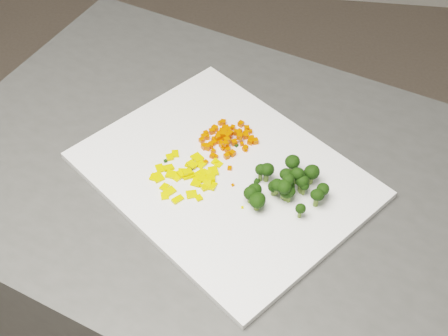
# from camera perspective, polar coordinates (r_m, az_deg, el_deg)

# --- Properties ---
(counter_block) EXTENTS (1.10, 0.94, 0.90)m
(counter_block) POSITION_cam_1_polar(r_m,az_deg,el_deg) (1.36, 0.01, -13.11)
(counter_block) COLOR #41413E
(counter_block) RESTS_ON ground
(cutting_board) EXTENTS (0.53, 0.52, 0.01)m
(cutting_board) POSITION_cam_1_polar(r_m,az_deg,el_deg) (0.98, -0.00, -0.62)
(cutting_board) COLOR white
(cutting_board) RESTS_ON counter_block
(carrot_pile) EXTENTS (0.09, 0.09, 0.03)m
(carrot_pile) POSITION_cam_1_polar(r_m,az_deg,el_deg) (1.02, 0.32, 3.00)
(carrot_pile) COLOR #E84302
(carrot_pile) RESTS_ON cutting_board
(pepper_pile) EXTENTS (0.11, 0.11, 0.01)m
(pepper_pile) POSITION_cam_1_polar(r_m,az_deg,el_deg) (0.97, -3.36, -0.45)
(pepper_pile) COLOR yellow
(pepper_pile) RESTS_ON cutting_board
(broccoli_pile) EXTENTS (0.11, 0.11, 0.05)m
(broccoli_pile) POSITION_cam_1_polar(r_m,az_deg,el_deg) (0.93, 5.64, -1.56)
(broccoli_pile) COLOR black
(broccoli_pile) RESTS_ON cutting_board
(carrot_cube_0) EXTENTS (0.01, 0.01, 0.01)m
(carrot_cube_0) POSITION_cam_1_polar(r_m,az_deg,el_deg) (1.03, 0.46, 3.52)
(carrot_cube_0) COLOR #E84302
(carrot_cube_0) RESTS_ON carrot_pile
(carrot_cube_1) EXTENTS (0.01, 0.01, 0.01)m
(carrot_cube_1) POSITION_cam_1_polar(r_m,az_deg,el_deg) (1.05, -0.34, 4.14)
(carrot_cube_1) COLOR #E84302
(carrot_cube_1) RESTS_ON carrot_pile
(carrot_cube_2) EXTENTS (0.01, 0.01, 0.01)m
(carrot_cube_2) POSITION_cam_1_polar(r_m,az_deg,el_deg) (1.04, 0.30, 3.55)
(carrot_cube_2) COLOR #E84302
(carrot_cube_2) RESTS_ON carrot_pile
(carrot_cube_3) EXTENTS (0.01, 0.01, 0.01)m
(carrot_cube_3) POSITION_cam_1_polar(r_m,az_deg,el_deg) (1.04, 0.80, 3.73)
(carrot_cube_3) COLOR #E84302
(carrot_cube_3) RESTS_ON carrot_pile
(carrot_cube_4) EXTENTS (0.01, 0.01, 0.01)m
(carrot_cube_4) POSITION_cam_1_polar(r_m,az_deg,el_deg) (1.04, 0.06, 3.69)
(carrot_cube_4) COLOR #E84302
(carrot_cube_4) RESTS_ON carrot_pile
(carrot_cube_5) EXTENTS (0.01, 0.01, 0.01)m
(carrot_cube_5) POSITION_cam_1_polar(r_m,az_deg,el_deg) (1.02, -0.89, 2.34)
(carrot_cube_5) COLOR #E84302
(carrot_cube_5) RESTS_ON carrot_pile
(carrot_cube_6) EXTENTS (0.01, 0.01, 0.01)m
(carrot_cube_6) POSITION_cam_1_polar(r_m,az_deg,el_deg) (1.02, 1.64, 2.21)
(carrot_cube_6) COLOR #E84302
(carrot_cube_6) RESTS_ON carrot_pile
(carrot_cube_7) EXTENTS (0.01, 0.01, 0.01)m
(carrot_cube_7) POSITION_cam_1_polar(r_m,az_deg,el_deg) (1.01, 0.26, 2.54)
(carrot_cube_7) COLOR #E84302
(carrot_cube_7) RESTS_ON carrot_pile
(carrot_cube_8) EXTENTS (0.01, 0.01, 0.01)m
(carrot_cube_8) POSITION_cam_1_polar(r_m,az_deg,el_deg) (1.05, -0.06, 4.19)
(carrot_cube_8) COLOR #E84302
(carrot_cube_8) RESTS_ON carrot_pile
(carrot_cube_9) EXTENTS (0.01, 0.01, 0.01)m
(carrot_cube_9) POSITION_cam_1_polar(r_m,az_deg,el_deg) (1.04, 0.22, 3.68)
(carrot_cube_9) COLOR #E84302
(carrot_cube_9) RESTS_ON carrot_pile
(carrot_cube_10) EXTENTS (0.01, 0.01, 0.01)m
(carrot_cube_10) POSITION_cam_1_polar(r_m,az_deg,el_deg) (1.02, 0.55, 3.17)
(carrot_cube_10) COLOR #E84302
(carrot_cube_10) RESTS_ON carrot_pile
(carrot_cube_11) EXTENTS (0.01, 0.01, 0.01)m
(carrot_cube_11) POSITION_cam_1_polar(r_m,az_deg,el_deg) (1.03, -1.81, 2.88)
(carrot_cube_11) COLOR #E84302
(carrot_cube_11) RESTS_ON carrot_pile
(carrot_cube_12) EXTENTS (0.01, 0.01, 0.01)m
(carrot_cube_12) POSITION_cam_1_polar(r_m,az_deg,el_deg) (1.01, 0.35, 1.68)
(carrot_cube_12) COLOR #E84302
(carrot_cube_12) RESTS_ON carrot_pile
(carrot_cube_13) EXTENTS (0.01, 0.01, 0.01)m
(carrot_cube_13) POSITION_cam_1_polar(r_m,az_deg,el_deg) (1.03, 0.50, 2.91)
(carrot_cube_13) COLOR #E84302
(carrot_cube_13) RESTS_ON carrot_pile
(carrot_cube_14) EXTENTS (0.01, 0.01, 0.01)m
(carrot_cube_14) POSITION_cam_1_polar(r_m,az_deg,el_deg) (1.00, -0.98, 1.53)
(carrot_cube_14) COLOR #E84302
(carrot_cube_14) RESTS_ON carrot_pile
(carrot_cube_15) EXTENTS (0.01, 0.01, 0.01)m
(carrot_cube_15) POSITION_cam_1_polar(r_m,az_deg,el_deg) (1.03, 2.10, 3.22)
(carrot_cube_15) COLOR #E84302
(carrot_cube_15) RESTS_ON carrot_pile
(carrot_cube_16) EXTENTS (0.01, 0.01, 0.01)m
(carrot_cube_16) POSITION_cam_1_polar(r_m,az_deg,el_deg) (1.01, -1.82, 1.97)
(carrot_cube_16) COLOR #E84302
(carrot_cube_16) RESTS_ON carrot_pile
(carrot_cube_17) EXTENTS (0.01, 0.01, 0.01)m
(carrot_cube_17) POSITION_cam_1_polar(r_m,az_deg,el_deg) (1.03, 0.36, 3.42)
(carrot_cube_17) COLOR #E84302
(carrot_cube_17) RESTS_ON carrot_pile
(carrot_cube_18) EXTENTS (0.01, 0.01, 0.01)m
(carrot_cube_18) POSITION_cam_1_polar(r_m,az_deg,el_deg) (1.04, -0.76, 3.63)
(carrot_cube_18) COLOR #E84302
(carrot_cube_18) RESTS_ON carrot_pile
(carrot_cube_19) EXTENTS (0.01, 0.01, 0.01)m
(carrot_cube_19) POSITION_cam_1_polar(r_m,az_deg,el_deg) (1.00, 0.77, 1.35)
(carrot_cube_19) COLOR #E84302
(carrot_cube_19) RESTS_ON carrot_pile
(carrot_cube_20) EXTENTS (0.01, 0.01, 0.01)m
(carrot_cube_20) POSITION_cam_1_polar(r_m,az_deg,el_deg) (1.01, -1.22, 2.05)
(carrot_cube_20) COLOR #E84302
(carrot_cube_20) RESTS_ON carrot_pile
(carrot_cube_21) EXTENTS (0.01, 0.01, 0.01)m
(carrot_cube_21) POSITION_cam_1_polar(r_m,az_deg,el_deg) (1.01, -0.20, 2.19)
(carrot_cube_21) COLOR #E84302
(carrot_cube_21) RESTS_ON carrot_pile
(carrot_cube_22) EXTENTS (0.01, 0.01, 0.01)m
(carrot_cube_22) POSITION_cam_1_polar(r_m,az_deg,el_deg) (1.04, -0.21, 3.44)
(carrot_cube_22) COLOR #E84302
(carrot_cube_22) RESTS_ON carrot_pile
(carrot_cube_23) EXTENTS (0.01, 0.01, 0.01)m
(carrot_cube_23) POSITION_cam_1_polar(r_m,az_deg,el_deg) (1.03, 1.13, 3.27)
(carrot_cube_23) COLOR #E84302
(carrot_cube_23) RESTS_ON carrot_pile
(carrot_cube_24) EXTENTS (0.01, 0.01, 0.01)m
(carrot_cube_24) POSITION_cam_1_polar(r_m,az_deg,el_deg) (1.00, 0.19, 2.21)
(carrot_cube_24) COLOR #E84302
(carrot_cube_24) RESTS_ON carrot_pile
(carrot_cube_25) EXTENTS (0.01, 0.01, 0.01)m
(carrot_cube_25) POSITION_cam_1_polar(r_m,az_deg,el_deg) (1.02, -0.37, 2.47)
(carrot_cube_25) COLOR #E84302
(carrot_cube_25) RESTS_ON carrot_pile
(carrot_cube_26) EXTENTS (0.01, 0.01, 0.01)m
(carrot_cube_26) POSITION_cam_1_polar(r_m,az_deg,el_deg) (1.04, -0.89, 3.70)
(carrot_cube_26) COLOR #E84302
(carrot_cube_26) RESTS_ON carrot_pile
(carrot_cube_27) EXTENTS (0.01, 0.01, 0.01)m
(carrot_cube_27) POSITION_cam_1_polar(r_m,az_deg,el_deg) (1.04, 2.10, 3.63)
(carrot_cube_27) COLOR #E84302
(carrot_cube_27) RESTS_ON carrot_pile
(carrot_cube_28) EXTENTS (0.01, 0.01, 0.01)m
(carrot_cube_28) POSITION_cam_1_polar(r_m,az_deg,el_deg) (1.01, -1.52, 1.93)
(carrot_cube_28) COLOR #E84302
(carrot_cube_28) RESTS_ON carrot_pile
(carrot_cube_29) EXTENTS (0.01, 0.01, 0.01)m
(carrot_cube_29) POSITION_cam_1_polar(r_m,az_deg,el_deg) (0.99, 0.24, 1.09)
(carrot_cube_29) COLOR #E84302
(carrot_cube_29) RESTS_ON carrot_pile
(carrot_cube_30) EXTENTS (0.01, 0.01, 0.01)m
(carrot_cube_30) POSITION_cam_1_polar(r_m,az_deg,el_deg) (1.00, -1.12, 1.10)
(carrot_cube_30) COLOR #E84302
(carrot_cube_30) RESTS_ON carrot_pile
(carrot_cube_31) EXTENTS (0.01, 0.01, 0.01)m
(carrot_cube_31) POSITION_cam_1_polar(r_m,az_deg,el_deg) (1.02, 0.92, 2.35)
(carrot_cube_31) COLOR #E84302
(carrot_cube_31) RESTS_ON carrot_pile
(carrot_cube_32) EXTENTS (0.01, 0.01, 0.01)m
(carrot_cube_32) POSITION_cam_1_polar(r_m,az_deg,el_deg) (1.02, 0.04, 3.28)
(carrot_cube_32) COLOR #E84302
(carrot_cube_32) RESTS_ON carrot_pile
(carrot_cube_33) EXTENTS (0.01, 0.01, 0.01)m
(carrot_cube_33) POSITION_cam_1_polar(r_m,az_deg,el_deg) (1.02, -0.10, 3.09)
(carrot_cube_33) COLOR #E84302
(carrot_cube_33) RESTS_ON carrot_pile
(carrot_cube_34) EXTENTS (0.01, 0.01, 0.01)m
(carrot_cube_34) POSITION_cam_1_polar(r_m,az_deg,el_deg) (1.01, -0.09, 1.78)
(carrot_cube_34) COLOR #E84302
(carrot_cube_34) RESTS_ON carrot_pile
(carrot_cube_35) EXTENTS (0.01, 0.01, 0.01)m
(carrot_cube_35) POSITION_cam_1_polar(r_m,az_deg,el_deg) (1.05, 1.56, 4.05)
(carrot_cube_35) COLOR #E84302
(carrot_cube_35) RESTS_ON carrot_pile
(carrot_cube_36) EXTENTS (0.01, 0.01, 0.01)m
(carrot_cube_36) POSITION_cam_1_polar(r_m,az_deg,el_deg) (1.03, 1.94, 3.24)
(carrot_cube_36) COLOR #E84302
(carrot_cube_36) RESTS_ON carrot_pile
(carrot_cube_37) EXTENTS (0.01, 0.01, 0.01)m
(carrot_cube_37) POSITION_cam_1_polar(r_m,az_deg,el_deg) (1.03, 1.44, 3.08)
(carrot_cube_37) COLOR #E84302
(carrot_cube_37) RESTS_ON carrot_pile
(carrot_cube_38) EXTENTS (0.01, 0.01, 0.01)m
(carrot_cube_38) POSITION_cam_1_polar(r_m,az_deg,el_deg) (1.02, 2.51, 2.67)
(carrot_cube_38) COLOR #E84302
(carrot_cube_38) RESTS_ON carrot_pile
(carrot_cube_39) EXTENTS (0.01, 0.01, 0.01)m
(carrot_cube_39) POSITION_cam_1_polar(r_m,az_deg,el_deg) (1.02, -2.06, 2.56)
(carrot_cube_39) COLOR #E84302
(carrot_cube_39) RESTS_ON carrot_pile
(carrot_cube_40) EXTENTS (0.01, 0.01, 0.01)m
(carrot_cube_40) POSITION_cam_1_polar(r_m,az_deg,el_deg) (1.04, -1.10, 3.38)
(carrot_cube_40) COLOR #E84302
(carrot_cube_40) RESTS_ON carrot_pile
(carrot_cube_41) EXTENTS (0.01, 0.01, 0.01)m
(carrot_cube_41) POSITION_cam_1_polar(r_m,az_deg,el_deg) (1.04, 2.45, 3.36)
(carrot_cube_41) COLOR #E84302
(carrot_cube_41) RESTS_ON carrot_pile
(carrot_cube_42) EXTENTS (0.01, 0.01, 0.01)m
(carrot_cube_42) POSITION_cam_1_polar(r_m,az_deg,el_deg) (1.02, 2.89, 2.47)
(carrot_cube_42) COLOR #E84302
(carrot_cube_42) RESTS_ON carrot_pile
(carrot_cube_43) EXTENTS (0.01, 0.01, 0.01)m
(carrot_cube_43) POSITION_cam_1_polar(r_m,az_deg,el_deg) (1.02, -0.90, 2.67)
(carrot_cube_43) COLOR #E84302
(carrot_cube_43) RESTS_ON carrot_pile
(carrot_cube_44) EXTENTS (0.01, 0.01, 0.01)m
(carrot_cube_44) POSITION_cam_1_polar(r_m,az_deg,el_deg) (1.01, 1.45, 2.91)
(carrot_cube_44) COLOR #E84302
(carrot_cube_44) RESTS_ON carrot_pile
(carrot_cube_45) EXTENTS (0.01, 0.01, 0.01)m
(carrot_cube_45) POSITION_cam_1_polar(r_m,az_deg,el_deg) (1.04, 1.43, 3.38)
(carrot_cube_45) COLOR #E84302
(carrot_cube_45) RESTS_ON carrot_pile
(carrot_cube_46) EXTENTS (0.01, 0.01, 0.01)m
(carrot_cube_46) POSITION_cam_1_polar(r_m,az_deg,el_deg) (1.01, -1.20, 2.21)
(carrot_cube_46) COLOR #E84302
(carrot_cube_46) RESTS_ON carrot_pile
(carrot_cube_47) EXTENTS (0.01, 0.01, 0.01)m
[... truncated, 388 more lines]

